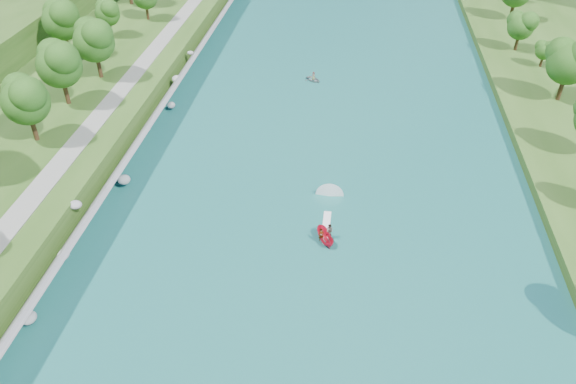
# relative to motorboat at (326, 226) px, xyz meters

# --- Properties ---
(ground) EXTENTS (260.00, 260.00, 0.00)m
(ground) POSITION_rel_motorboat_xyz_m (-1.84, -13.55, -0.68)
(ground) COLOR #2D5119
(ground) RESTS_ON ground
(river_water) EXTENTS (55.00, 240.00, 0.10)m
(river_water) POSITION_rel_motorboat_xyz_m (-1.84, 6.45, -0.63)
(river_water) COLOR #195F57
(river_water) RESTS_ON ground
(riprap_bank) EXTENTS (4.28, 236.00, 4.22)m
(riprap_bank) POSITION_rel_motorboat_xyz_m (-27.69, 5.38, 1.13)
(riprap_bank) COLOR slate
(riprap_bank) RESTS_ON ground
(riverside_path) EXTENTS (3.00, 200.00, 0.10)m
(riverside_path) POSITION_rel_motorboat_xyz_m (-34.34, 6.45, 2.87)
(riverside_path) COLOR gray
(riverside_path) RESTS_ON berm_west
(motorboat) EXTENTS (3.60, 18.68, 2.05)m
(motorboat) POSITION_rel_motorboat_xyz_m (0.00, 0.00, 0.00)
(motorboat) COLOR red
(motorboat) RESTS_ON river_water
(raft) EXTENTS (3.71, 3.65, 1.63)m
(raft) POSITION_rel_motorboat_xyz_m (-5.06, 40.58, -0.21)
(raft) COLOR gray
(raft) RESTS_ON river_water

